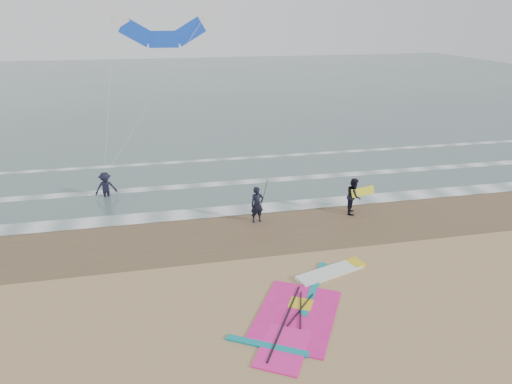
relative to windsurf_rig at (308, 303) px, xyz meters
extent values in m
plane|color=tan|center=(0.40, -0.17, -0.04)|extent=(120.00, 120.00, 0.00)
cube|color=#47605E|center=(0.40, 47.83, -0.03)|extent=(120.00, 80.00, 0.02)
cube|color=brown|center=(0.40, 5.83, -0.03)|extent=(120.00, 5.00, 0.01)
cube|color=white|center=(0.40, 8.03, -0.01)|extent=(120.00, 1.20, 0.02)
cube|color=white|center=(0.40, 11.83, -0.01)|extent=(120.00, 0.70, 0.02)
cube|color=white|center=(0.40, 16.33, -0.01)|extent=(120.00, 0.50, 0.01)
cube|color=white|center=(1.38, 1.63, 0.03)|extent=(2.79, 1.48, 0.13)
cube|color=yellow|center=(2.58, 2.01, 0.03)|extent=(0.67, 0.77, 0.14)
cube|color=#FF2095|center=(-0.57, -0.54, -0.02)|extent=(3.81, 4.20, 0.04)
cube|color=#FF2095|center=(-1.39, -1.96, -0.01)|extent=(2.11, 2.34, 0.05)
cube|color=#0C8C99|center=(0.51, 0.87, -0.01)|extent=(1.94, 3.13, 0.05)
cube|color=#0C8C99|center=(-1.82, -1.74, -0.01)|extent=(2.28, 1.46, 0.05)
cube|color=yellow|center=(-0.25, 0.00, -0.01)|extent=(0.98, 0.94, 0.06)
cylinder|color=black|center=(-1.01, -0.76, 0.02)|extent=(2.01, 3.42, 0.07)
cylinder|color=black|center=(-0.36, -0.33, 0.04)|extent=(1.34, 1.48, 0.04)
cylinder|color=black|center=(-0.36, -0.33, 0.04)|extent=(0.65, 1.87, 0.04)
imported|color=black|center=(-0.31, 6.61, 0.81)|extent=(0.68, 0.51, 1.70)
imported|color=black|center=(4.41, 6.62, 0.84)|extent=(0.96, 1.05, 1.76)
imported|color=black|center=(-7.39, 11.16, 0.82)|extent=(1.22, 0.87, 1.72)
cylinder|color=black|center=(-0.01, 6.61, 1.21)|extent=(0.17, 0.86, 1.82)
cube|color=yellow|center=(4.81, 6.52, 1.08)|extent=(1.30, 0.51, 0.39)
cube|color=white|center=(-6.27, 13.97, 9.05)|extent=(1.54, 0.14, 1.80)
cube|color=blue|center=(-5.25, 13.97, 8.02)|extent=(1.81, 0.14, 1.54)
cube|color=blue|center=(-3.85, 13.97, 7.65)|extent=(1.59, 0.14, 0.87)
cube|color=blue|center=(-2.45, 13.97, 8.02)|extent=(1.81, 0.14, 1.54)
cube|color=white|center=(-1.43, 13.97, 9.05)|extent=(1.54, 0.14, 1.80)
cylinder|color=beige|center=(-6.83, 12.57, 5.07)|extent=(1.15, 2.83, 7.95)
cylinder|color=beige|center=(-4.41, 12.57, 5.07)|extent=(5.98, 2.83, 7.95)
camera|label=1|loc=(-4.34, -12.11, 9.04)|focal=32.00mm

